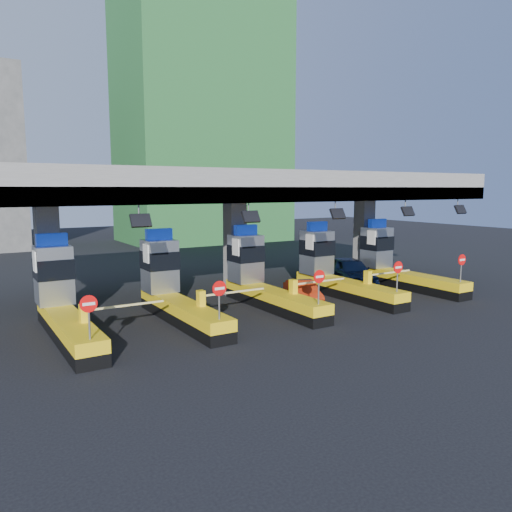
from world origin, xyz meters
TOP-DOWN VIEW (x-y plane):
  - ground at (0.00, 0.00)m, footprint 120.00×120.00m
  - toll_canopy at (0.00, 2.87)m, footprint 28.00×12.09m
  - toll_lane_far_left at (-10.00, 0.28)m, footprint 4.43×8.00m
  - toll_lane_left at (-5.00, 0.28)m, footprint 4.43×8.00m
  - toll_lane_center at (0.00, 0.28)m, footprint 4.43×8.00m
  - toll_lane_right at (5.00, 0.28)m, footprint 4.43×8.00m
  - toll_lane_far_right at (10.00, 0.28)m, footprint 4.43×8.00m
  - bg_building_scaffold at (12.00, 32.00)m, footprint 18.00×12.00m
  - van at (7.77, 1.83)m, footprint 3.70×5.57m
  - red_car at (2.00, -0.81)m, footprint 2.54×3.95m

SIDE VIEW (x-z plane):
  - ground at x=0.00m, z-range 0.00..0.00m
  - red_car at x=2.00m, z-range 0.00..1.23m
  - van at x=7.77m, z-range 0.00..1.76m
  - toll_lane_far_left at x=-10.00m, z-range -0.68..3.47m
  - toll_lane_left at x=-5.00m, z-range -0.68..3.47m
  - toll_lane_center at x=0.00m, z-range -0.68..3.47m
  - toll_lane_right at x=5.00m, z-range -0.68..3.47m
  - toll_lane_far_right at x=10.00m, z-range -0.68..3.47m
  - toll_canopy at x=0.00m, z-range 2.63..9.63m
  - bg_building_scaffold at x=12.00m, z-range 0.00..28.00m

